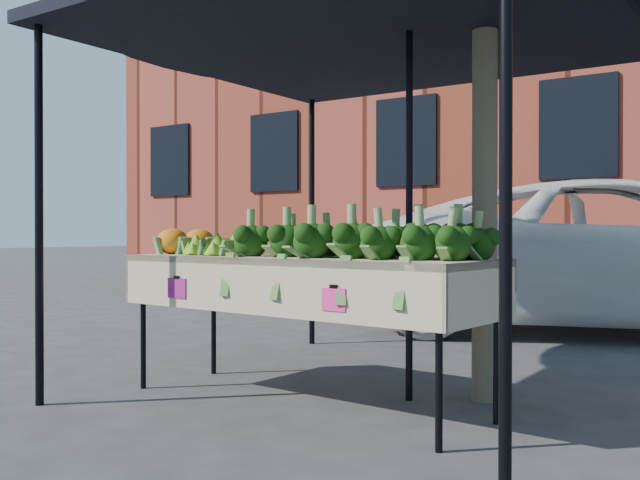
# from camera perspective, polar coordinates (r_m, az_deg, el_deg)

# --- Properties ---
(ground) EXTENTS (90.00, 90.00, 0.00)m
(ground) POSITION_cam_1_polar(r_m,az_deg,el_deg) (4.36, -0.32, -13.30)
(ground) COLOR #313134
(table) EXTENTS (2.45, 0.98, 0.90)m
(table) POSITION_cam_1_polar(r_m,az_deg,el_deg) (4.36, -1.49, -7.27)
(table) COLOR #C2B393
(table) RESTS_ON ground
(canopy) EXTENTS (3.16, 3.16, 2.74)m
(canopy) POSITION_cam_1_polar(r_m,az_deg,el_deg) (4.71, 3.80, 4.53)
(canopy) COLOR black
(canopy) RESTS_ON ground
(broccoli_heap) EXTENTS (1.61, 0.58, 0.28)m
(broccoli_heap) POSITION_cam_1_polar(r_m,az_deg,el_deg) (4.12, 3.13, 0.49)
(broccoli_heap) COLOR black
(broccoli_heap) RESTS_ON table
(romanesco_cluster) EXTENTS (0.44, 0.58, 0.21)m
(romanesco_cluster) POSITION_cam_1_polar(r_m,az_deg,el_deg) (4.76, -7.77, 0.11)
(romanesco_cluster) COLOR #81B030
(romanesco_cluster) RESTS_ON table
(cauliflower_pair) EXTENTS (0.24, 0.44, 0.19)m
(cauliflower_pair) POSITION_cam_1_polar(r_m,az_deg,el_deg) (5.03, -10.68, 0.00)
(cauliflower_pair) COLOR orange
(cauliflower_pair) RESTS_ON table
(vehicle) EXTENTS (2.40, 3.06, 5.81)m
(vehicle) POSITION_cam_1_polar(r_m,az_deg,el_deg) (8.47, 23.71, 13.18)
(vehicle) COLOR white
(vehicle) RESTS_ON ground
(street_tree) EXTENTS (2.27, 2.27, 4.47)m
(street_tree) POSITION_cam_1_polar(r_m,az_deg,el_deg) (4.68, 13.10, 15.32)
(street_tree) COLOR #1E4C14
(street_tree) RESTS_ON ground
(building_left) EXTENTS (12.00, 8.00, 9.00)m
(building_left) POSITION_cam_1_polar(r_m,az_deg,el_deg) (17.51, 8.61, 11.91)
(building_left) COLOR maroon
(building_left) RESTS_ON ground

